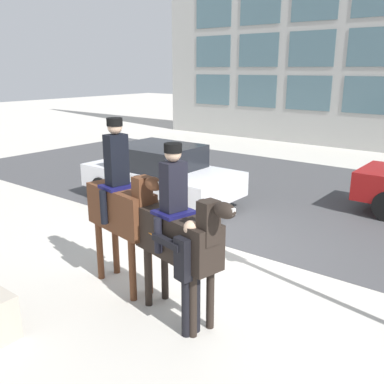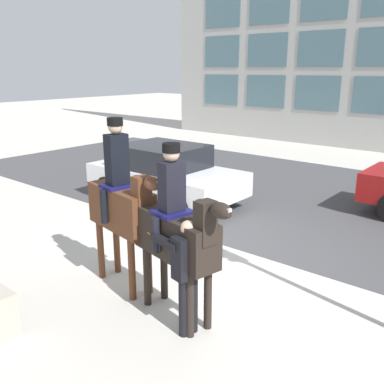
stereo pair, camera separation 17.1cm
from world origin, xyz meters
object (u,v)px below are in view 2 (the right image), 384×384
at_px(mounted_horse_companion, 177,232).
at_px(mounted_horse_lead, 122,204).
at_px(street_car_near_lane, 165,173).
at_px(pedestrian_bystander, 187,269).

bearing_deg(mounted_horse_companion, mounted_horse_lead, -175.10).
height_order(mounted_horse_companion, street_car_near_lane, mounted_horse_companion).
distance_m(pedestrian_bystander, street_car_near_lane, 5.94).
bearing_deg(mounted_horse_lead, street_car_near_lane, 134.72).
distance_m(mounted_horse_companion, street_car_near_lane, 5.56).
distance_m(mounted_horse_lead, street_car_near_lane, 4.64).
bearing_deg(street_car_near_lane, mounted_horse_lead, -55.22).
relative_size(mounted_horse_lead, mounted_horse_companion, 1.09).
bearing_deg(mounted_horse_lead, pedestrian_bystander, -2.77).
height_order(mounted_horse_lead, pedestrian_bystander, mounted_horse_lead).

